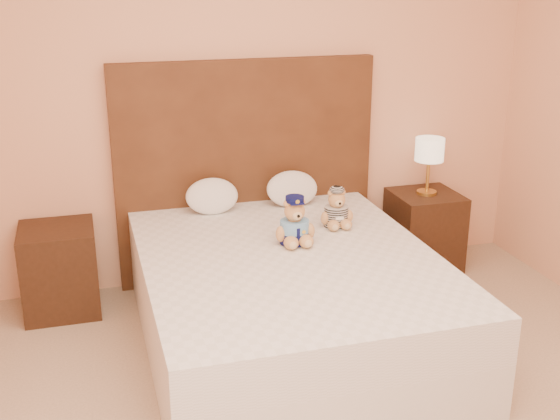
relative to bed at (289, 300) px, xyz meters
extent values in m
cube|color=#E7A47E|center=(0.00, 1.05, 1.07)|extent=(4.00, 0.04, 2.70)
cube|color=white|center=(0.00, 0.00, -0.13)|extent=(1.60, 2.00, 0.30)
cube|color=white|center=(0.00, 0.00, 0.15)|extent=(1.60, 2.00, 0.25)
cube|color=#533019|center=(0.00, 1.01, 0.47)|extent=(1.75, 0.08, 1.50)
cube|color=#341D10|center=(-1.25, 0.80, 0.00)|extent=(0.45, 0.45, 0.55)
cube|color=#341D10|center=(1.25, 0.80, 0.00)|extent=(0.45, 0.45, 0.55)
cylinder|color=gold|center=(1.25, 0.80, 0.28)|extent=(0.14, 0.14, 0.02)
cylinder|color=gold|center=(1.25, 0.80, 0.41)|extent=(0.02, 0.02, 0.26)
cylinder|color=beige|center=(1.25, 0.80, 0.59)|extent=(0.20, 0.20, 0.16)
ellipsoid|color=white|center=(-0.27, 0.83, 0.40)|extent=(0.34, 0.22, 0.24)
ellipsoid|color=white|center=(0.27, 0.83, 0.40)|extent=(0.35, 0.23, 0.25)
camera|label=1|loc=(-1.04, -3.42, 1.78)|focal=45.00mm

